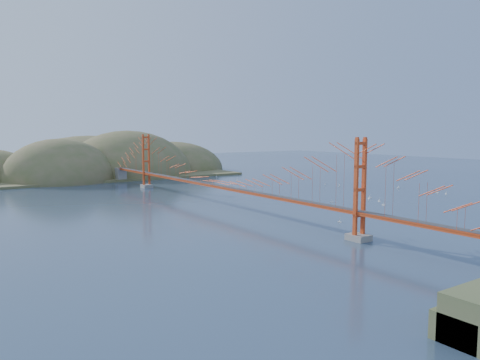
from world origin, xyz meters
TOP-DOWN VIEW (x-y plane):
  - ground at (0.00, 0.00)m, footprint 320.00×320.00m
  - bridge at (0.00, 0.18)m, footprint 2.20×94.40m
  - far_headlands at (2.21, 68.52)m, footprint 84.00×58.00m
  - sailboat_12 at (25.23, 42.00)m, footprint 0.52×0.46m
  - sailboat_1 at (18.14, -7.98)m, footprint 0.57×0.57m
  - sailboat_8 at (36.08, 7.41)m, footprint 0.66×0.61m
  - sailboat_0 at (26.96, -8.72)m, footprint 0.60×0.61m
  - sailboat_9 at (52.22, 16.00)m, footprint 0.51×0.61m
  - sailboat_5 at (44.91, -10.88)m, footprint 0.49×0.61m
  - sailboat_3 at (17.65, 23.45)m, footprint 0.51×0.48m
  - sailboat_16 at (13.68, 2.44)m, footprint 0.57×0.57m
  - sailboat_6 at (27.63, -8.43)m, footprint 0.65×0.65m
  - sailboat_15 at (24.50, 30.93)m, footprint 0.48×0.56m
  - sailboat_10 at (6.00, -21.42)m, footprint 0.55×0.59m
  - sailboat_14 at (23.01, -15.08)m, footprint 0.43×0.51m
  - sailboat_13 at (44.49, -13.05)m, footprint 0.60×0.60m
  - sailboat_11 at (44.54, -1.87)m, footprint 0.58×0.58m
  - sailboat_4 at (35.86, 11.54)m, footprint 0.53×0.53m
  - sailboat_extra_0 at (25.89, -11.88)m, footprint 0.48×0.54m

SIDE VIEW (x-z plane):
  - ground at x=0.00m, z-range 0.00..0.00m
  - far_headlands at x=2.21m, z-range -12.50..12.50m
  - sailboat_4 at x=35.86m, z-range -0.15..0.42m
  - sailboat_3 at x=17.65m, z-range -0.15..0.43m
  - sailboat_14 at x=23.01m, z-range -0.16..0.43m
  - sailboat_12 at x=25.23m, z-range -0.16..0.44m
  - sailboat_16 at x=13.68m, z-range -0.16..0.44m
  - sailboat_1 at x=18.14m, z-range -0.16..0.44m
  - sailboat_extra_0 at x=25.89m, z-range -0.17..0.45m
  - sailboat_11 at x=44.54m, z-range -0.17..0.46m
  - sailboat_13 at x=44.49m, z-range -0.17..0.46m
  - sailboat_15 at x=24.50m, z-range -0.17..0.46m
  - sailboat_10 at x=6.00m, z-range -0.18..0.48m
  - sailboat_6 at x=27.63m, z-range -0.19..0.49m
  - sailboat_0 at x=26.96m, z-range -0.19..0.49m
  - sailboat_9 at x=52.22m, z-range -0.20..0.51m
  - sailboat_5 at x=44.91m, z-range -0.20..0.51m
  - sailboat_8 at x=36.08m, z-range -0.21..0.53m
  - bridge at x=0.00m, z-range 1.01..13.01m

